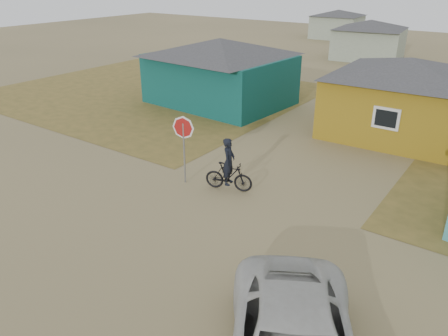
{
  "coord_description": "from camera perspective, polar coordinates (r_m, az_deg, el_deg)",
  "views": [
    {
      "loc": [
        7.4,
        -8.46,
        7.63
      ],
      "look_at": [
        -0.73,
        3.0,
        1.3
      ],
      "focal_mm": 35.0,
      "sensor_mm": 36.0,
      "label": 1
    }
  ],
  "objects": [
    {
      "name": "house_pale_north",
      "position": [
        58.81,
        14.56,
        17.79
      ],
      "size": [
        6.28,
        5.81,
        3.4
      ],
      "color": "#929E88",
      "rests_on": "ground"
    },
    {
      "name": "house_yellow",
      "position": [
        23.67,
        22.63,
        8.64
      ],
      "size": [
        7.72,
        6.76,
        3.9
      ],
      "color": "olive",
      "rests_on": "ground"
    },
    {
      "name": "ground",
      "position": [
        13.59,
        -4.88,
        -10.02
      ],
      "size": [
        120.0,
        120.0,
        0.0
      ],
      "primitive_type": "plane",
      "color": "#8F7E52"
    },
    {
      "name": "stop_sign",
      "position": [
        16.63,
        -5.31,
        4.31
      ],
      "size": [
        0.89,
        0.18,
        2.74
      ],
      "color": "gray",
      "rests_on": "ground"
    },
    {
      "name": "grass_nw",
      "position": [
        31.26,
        -9.39,
        9.8
      ],
      "size": [
        20.0,
        18.0,
        0.0
      ],
      "primitive_type": "cube",
      "color": "olive",
      "rests_on": "ground"
    },
    {
      "name": "cyclist",
      "position": [
        16.44,
        0.62,
        -0.46
      ],
      "size": [
        1.92,
        1.06,
        2.09
      ],
      "color": "black",
      "rests_on": "ground"
    },
    {
      "name": "house_pale_west",
      "position": [
        44.9,
        18.41,
        15.69
      ],
      "size": [
        7.04,
        6.15,
        3.6
      ],
      "color": "#929E88",
      "rests_on": "ground"
    },
    {
      "name": "house_teal",
      "position": [
        27.68,
        -0.54,
        12.62
      ],
      "size": [
        8.93,
        7.08,
        4.0
      ],
      "color": "#0B3F3C",
      "rests_on": "ground"
    }
  ]
}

